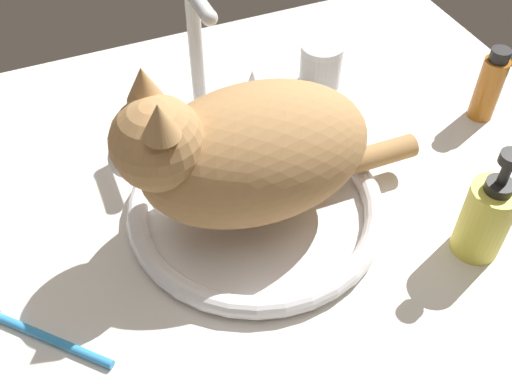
{
  "coord_description": "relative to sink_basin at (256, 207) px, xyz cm",
  "views": [
    {
      "loc": [
        -21.27,
        -53.28,
        61.79
      ],
      "look_at": [
        -1.36,
        -6.09,
        7.0
      ],
      "focal_mm": 41.69,
      "sensor_mm": 36.0,
      "label": 1
    }
  ],
  "objects": [
    {
      "name": "cat",
      "position": [
        -1.95,
        0.04,
        10.19
      ],
      "size": [
        39.72,
        18.21,
        20.98
      ],
      "color": "tan",
      "rests_on": "sink_basin"
    },
    {
      "name": "faucet",
      "position": [
        0.0,
        20.95,
        7.05
      ],
      "size": [
        20.2,
        10.07,
        21.76
      ],
      "color": "silver",
      "rests_on": "countertop"
    },
    {
      "name": "toothbrush",
      "position": [
        -28.85,
        -7.59,
        -0.58
      ],
      "size": [
        12.94,
        13.25,
        1.7
      ],
      "color": "#338CD1",
      "rests_on": "countertop"
    },
    {
      "name": "soap_pump_bottle",
      "position": [
        22.81,
        -15.74,
        4.46
      ],
      "size": [
        5.86,
        5.86,
        15.85
      ],
      "color": "#E5DB4C",
      "rests_on": "countertop"
    },
    {
      "name": "metal_jar",
      "position": [
        20.5,
        21.94,
        2.42
      ],
      "size": [
        6.83,
        6.83,
        7.21
      ],
      "color": "#B2B5BA",
      "rests_on": "countertop"
    },
    {
      "name": "sink_basin",
      "position": [
        0.0,
        0.0,
        0.0
      ],
      "size": [
        33.37,
        33.37,
        2.71
      ],
      "color": "white",
      "rests_on": "countertop"
    },
    {
      "name": "countertop",
      "position": [
        1.36,
        6.09,
        -2.7
      ],
      "size": [
        102.41,
        77.99,
        3.0
      ],
      "primitive_type": "cube",
      "color": "silver",
      "rests_on": "ground"
    },
    {
      "name": "amber_bottle",
      "position": [
        39.52,
        5.05,
        4.31
      ],
      "size": [
        3.77,
        3.77,
        11.74
      ],
      "color": "#B2661E",
      "rests_on": "countertop"
    }
  ]
}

